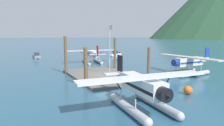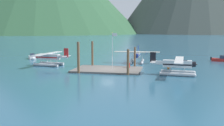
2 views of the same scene
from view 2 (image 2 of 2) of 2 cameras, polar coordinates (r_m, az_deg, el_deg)
The scene contains 14 objects.
ground_plane at distance 48.23m, azimuth -1.00°, elevation -1.65°, with size 1200.00×1200.00×0.00m, color #285670.
dock_platform at distance 48.21m, azimuth -1.00°, elevation -1.47°, with size 12.67×8.39×0.30m, color #66605B.
piling_near_left at distance 45.04m, azimuth -7.61°, elevation 1.22°, with size 0.46×0.46×5.59m, color brown.
piling_near_right at distance 43.07m, azimuth 3.64°, elevation 0.19°, with size 0.44×0.44×4.42m, color brown.
piling_far_left at distance 52.70m, azimuth -4.46°, elevation 2.04°, with size 0.41×0.41×5.32m, color brown.
piling_far_right at distance 51.28m, azimuth 5.18°, elevation 1.25°, with size 0.38×0.38×4.21m, color brown.
flagpole at distance 48.08m, azimuth 0.21°, elevation 3.78°, with size 0.95×0.10×6.93m.
fuel_drum at distance 49.82m, azimuth 3.74°, elevation -0.51°, with size 0.62×0.62×0.88m.
mooring_buoy at distance 50.82m, azimuth 12.72°, elevation -0.88°, with size 0.85×0.85×0.85m, color orange.
seaplane_silver_port_fwd at distance 55.85m, azimuth -14.09°, elevation 1.03°, with size 7.95×10.49×3.84m.
seaplane_white_stbd_aft at distance 44.48m, azimuth 14.56°, elevation -0.63°, with size 7.97×10.48×3.84m.
seaplane_cream_bow_right at distance 58.68m, azimuth 5.66°, elevation 1.53°, with size 10.44×7.98×3.84m.
boat_red_open_east at distance 67.02m, azimuth 23.53°, elevation 0.75°, with size 4.77×2.57×1.50m.
boat_white_open_west at distance 69.98m, azimuth -17.57°, elevation 1.29°, with size 3.64×4.30×1.50m.
Camera 2 is at (10.25, -46.49, 7.77)m, focal length 40.46 mm.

